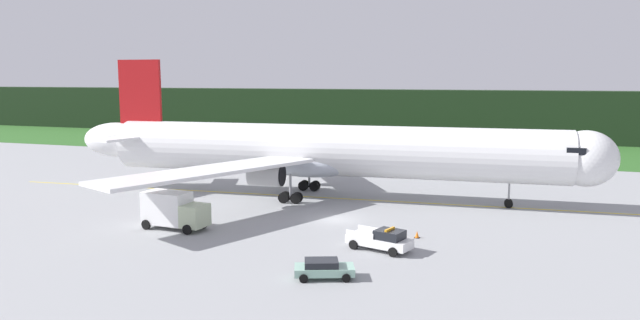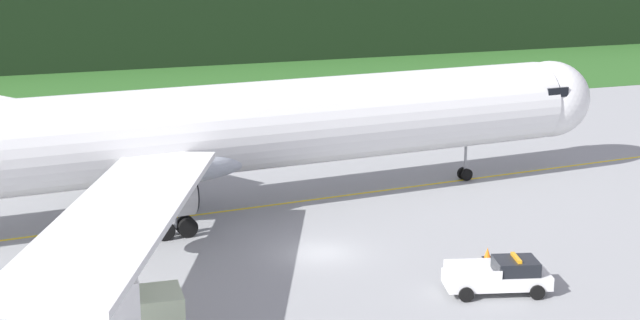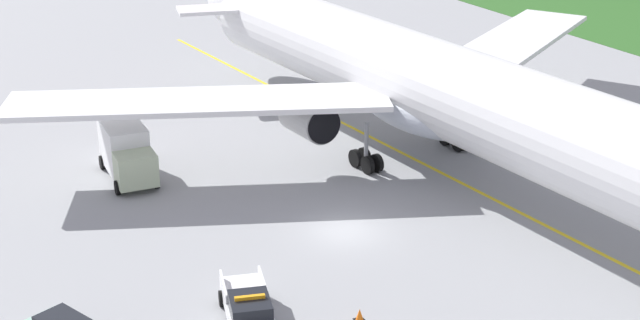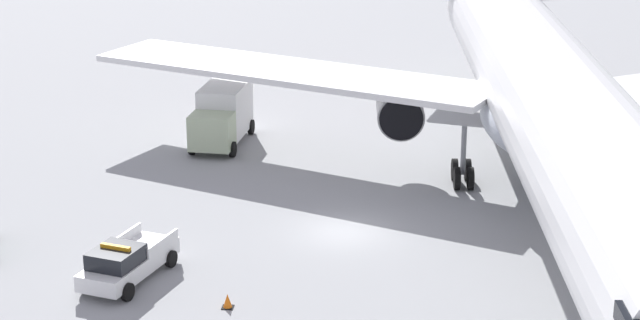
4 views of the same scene
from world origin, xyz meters
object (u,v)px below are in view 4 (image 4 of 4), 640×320
(airliner, at_px, (550,102))
(catering_truck, at_px, (222,115))
(ops_pickup_truck, at_px, (126,262))
(apron_cone, at_px, (228,301))

(airliner, bearing_deg, catering_truck, -115.89)
(airliner, xyz_separation_m, ops_pickup_truck, (10.84, -18.39, -4.52))
(airliner, bearing_deg, apron_cone, -46.73)
(apron_cone, bearing_deg, catering_truck, -168.99)
(ops_pickup_truck, distance_m, catering_truck, 19.56)
(airliner, height_order, ops_pickup_truck, airliner)
(airliner, distance_m, apron_cone, 19.51)
(airliner, relative_size, catering_truck, 9.96)
(ops_pickup_truck, bearing_deg, airliner, 120.53)
(catering_truck, bearing_deg, airliner, 64.11)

